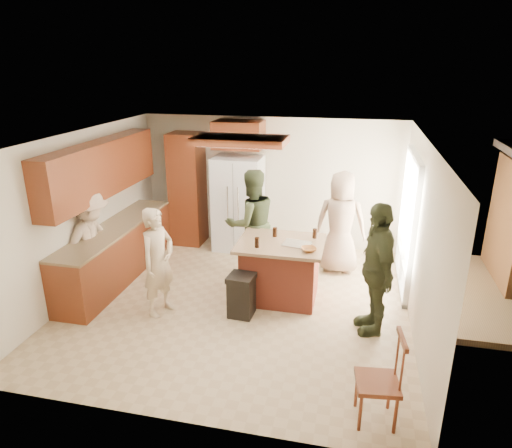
% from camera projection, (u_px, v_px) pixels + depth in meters
% --- Properties ---
extents(person_front_left, '(0.59, 0.69, 1.59)m').
position_uv_depth(person_front_left, '(158.00, 262.00, 6.45)').
color(person_front_left, tan).
rests_on(person_front_left, ground).
extents(person_behind_left, '(1.05, 0.95, 1.84)m').
position_uv_depth(person_behind_left, '(251.00, 223.00, 7.60)').
color(person_behind_left, '#313A22').
rests_on(person_behind_left, ground).
extents(person_behind_right, '(0.89, 0.60, 1.77)m').
position_uv_depth(person_behind_right, '(341.00, 223.00, 7.74)').
color(person_behind_right, '#9F836D').
rests_on(person_behind_right, ground).
extents(person_side_right, '(0.77, 1.16, 1.82)m').
position_uv_depth(person_side_right, '(376.00, 269.00, 5.97)').
color(person_side_right, '#343A21').
rests_on(person_side_right, ground).
extents(person_counter, '(0.63, 1.13, 1.65)m').
position_uv_depth(person_counter, '(92.00, 243.00, 7.05)').
color(person_counter, tan).
rests_on(person_counter, ground).
extents(left_cabinetry, '(0.64, 3.00, 2.30)m').
position_uv_depth(left_cabinetry, '(112.00, 224.00, 7.47)').
color(left_cabinetry, maroon).
rests_on(left_cabinetry, ground).
extents(back_wall_units, '(1.80, 0.60, 2.45)m').
position_uv_depth(back_wall_units, '(200.00, 176.00, 8.79)').
color(back_wall_units, maroon).
rests_on(back_wall_units, ground).
extents(refrigerator, '(0.90, 0.76, 1.80)m').
position_uv_depth(refrigerator, '(238.00, 204.00, 8.72)').
color(refrigerator, white).
rests_on(refrigerator, ground).
extents(kitchen_island, '(1.28, 1.03, 0.93)m').
position_uv_depth(kitchen_island, '(280.00, 270.00, 6.95)').
color(kitchen_island, '#963826').
rests_on(kitchen_island, ground).
extents(island_items, '(0.93, 0.70, 0.15)m').
position_uv_depth(island_items, '(296.00, 243.00, 6.66)').
color(island_items, silver).
rests_on(island_items, kitchen_island).
extents(trash_bin, '(0.39, 0.39, 0.63)m').
position_uv_depth(trash_bin, '(241.00, 295.00, 6.52)').
color(trash_bin, black).
rests_on(trash_bin, ground).
extents(spindle_chair, '(0.47, 0.47, 0.99)m').
position_uv_depth(spindle_chair, '(380.00, 383.00, 4.55)').
color(spindle_chair, maroon).
rests_on(spindle_chair, ground).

